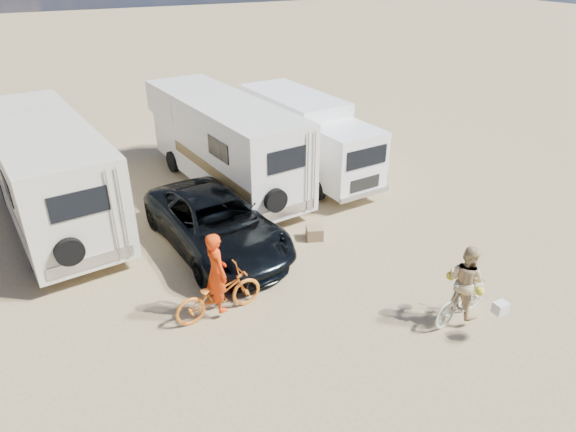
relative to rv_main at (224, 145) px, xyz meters
name	(u,v)px	position (x,y,z in m)	size (l,w,h in m)	color
ground	(319,311)	(-0.49, -7.27, -1.48)	(140.00, 140.00, 0.00)	tan
rv_main	(224,145)	(0.00, 0.00, 0.00)	(2.20, 7.47, 2.97)	white
rv_left	(49,176)	(-5.30, -0.27, 0.01)	(2.36, 7.56, 2.99)	beige
box_truck	(307,138)	(2.93, -0.31, -0.13)	(1.98, 6.33, 2.71)	white
dark_suv	(216,223)	(-1.59, -3.65, -0.75)	(2.42, 5.25, 1.46)	black
bike_man	(218,294)	(-2.49, -6.36, -0.96)	(0.70, 2.01, 1.05)	orange
bike_woman	(462,299)	(2.13, -8.82, -0.96)	(0.49, 1.73, 1.04)	beige
rider_man	(217,279)	(-2.49, -6.36, -0.56)	(0.67, 0.44, 1.85)	#E83709
rider_woman	(464,287)	(2.13, -8.82, -0.67)	(0.80, 0.62, 1.64)	tan
bike_parked	(362,173)	(4.11, -2.05, -0.99)	(0.65, 1.86, 0.98)	#232624
cooler	(232,235)	(-1.13, -3.54, -1.27)	(0.53, 0.39, 0.43)	#1F548F
crate	(314,233)	(0.98, -4.41, -1.31)	(0.45, 0.45, 0.36)	#8A6A4D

